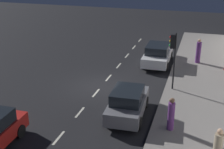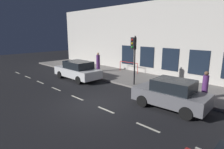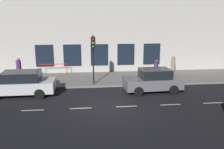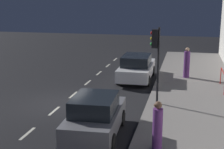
% 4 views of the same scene
% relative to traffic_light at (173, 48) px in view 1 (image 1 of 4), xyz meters
% --- Properties ---
extents(ground_plane, '(60.00, 60.00, 0.00)m').
position_rel_traffic_light_xyz_m(ground_plane, '(-4.34, -0.69, -2.80)').
color(ground_plane, black).
extents(sidewalk, '(4.50, 32.00, 0.15)m').
position_rel_traffic_light_xyz_m(sidewalk, '(1.91, -0.69, -2.73)').
color(sidewalk, gray).
rests_on(sidewalk, ground).
extents(lane_centre_line, '(0.12, 27.20, 0.01)m').
position_rel_traffic_light_xyz_m(lane_centre_line, '(-4.34, -1.69, -2.80)').
color(lane_centre_line, beige).
rests_on(lane_centre_line, ground).
extents(traffic_light, '(0.45, 0.32, 3.57)m').
position_rel_traffic_light_xyz_m(traffic_light, '(0.00, 0.00, 0.00)').
color(traffic_light, black).
rests_on(traffic_light, sidewalk).
extents(parked_car_1, '(1.95, 3.90, 1.58)m').
position_rel_traffic_light_xyz_m(parked_car_1, '(-1.76, -3.94, -2.02)').
color(parked_car_1, slate).
rests_on(parked_car_1, ground).
extents(parked_car_2, '(1.97, 4.50, 1.58)m').
position_rel_traffic_light_xyz_m(parked_car_2, '(-1.57, 4.81, -2.01)').
color(parked_car_2, silver).
rests_on(parked_car_2, ground).
extents(pedestrian_0, '(0.38, 0.38, 1.88)m').
position_rel_traffic_light_xyz_m(pedestrian_0, '(1.42, 5.58, -1.78)').
color(pedestrian_0, '#5B2D70').
rests_on(pedestrian_0, sidewalk).
extents(pedestrian_1, '(0.38, 0.38, 1.62)m').
position_rel_traffic_light_xyz_m(pedestrian_1, '(2.66, -6.94, -1.90)').
color(pedestrian_1, gray).
rests_on(pedestrian_1, sidewalk).
extents(pedestrian_2, '(0.43, 0.43, 1.65)m').
position_rel_traffic_light_xyz_m(pedestrian_2, '(0.58, -4.83, -1.87)').
color(pedestrian_2, '#5B2D70').
rests_on(pedestrian_2, sidewalk).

